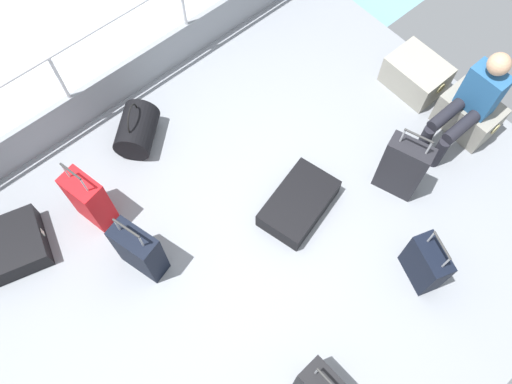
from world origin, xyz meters
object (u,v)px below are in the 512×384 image
Objects in this scene: duffel_bag at (137,130)px; cargo_crate_0 at (416,75)px; suitcase_4 at (139,251)px; passenger_seated at (471,102)px; suitcase_0 at (426,264)px; suitcase_7 at (9,247)px; suitcase_5 at (402,168)px; cargo_crate_1 at (468,115)px; suitcase_1 at (90,200)px; suitcase_6 at (299,203)px.

cargo_crate_0 is at bearing 62.62° from duffel_bag.
suitcase_4 is at bearing -94.24° from cargo_crate_0.
duffel_bag is at bearing -130.06° from passenger_seated.
suitcase_0 reaches higher than duffel_bag.
passenger_seated reaches higher than duffel_bag.
cargo_crate_0 reaches higher than suitcase_7.
suitcase_5 is 2.53m from duffel_bag.
cargo_crate_1 is at bearing 115.88° from suitcase_0.
passenger_seated reaches higher than suitcase_7.
passenger_seated is 1.82× the size of duffel_bag.
suitcase_1 is 0.67m from suitcase_4.
cargo_crate_1 is at bearing 66.56° from suitcase_7.
cargo_crate_0 is 0.76× the size of suitcase_4.
cargo_crate_1 is 4.48m from suitcase_7.
suitcase_1 is at bearing -105.32° from cargo_crate_0.
passenger_seated is 1.21× the size of suitcase_5.
suitcase_6 is at bearing 70.27° from suitcase_4.
suitcase_5 is (0.68, -1.04, 0.19)m from cargo_crate_0.
duffel_bag is at bearing -117.38° from cargo_crate_0.
duffel_bag is at bearing -128.00° from cargo_crate_1.
suitcase_4 is 1.37× the size of duffel_bag.
suitcase_0 is at bearing -47.15° from cargo_crate_0.
passenger_seated is at bearing 118.86° from suitcase_0.
suitcase_5 is (-0.73, 0.48, 0.10)m from suitcase_0.
cargo_crate_1 is 0.80× the size of suitcase_7.
suitcase_5 is (0.01, -1.03, 0.17)m from cargo_crate_1.
duffel_bag reaches higher than suitcase_6.
passenger_seated is 1.55m from suitcase_0.
duffel_bag is (-1.09, 0.71, -0.13)m from suitcase_4.
suitcase_0 is at bearing -61.14° from passenger_seated.
cargo_crate_1 is 0.70× the size of suitcase_1.
duffel_bag is (-1.58, -0.68, 0.08)m from suitcase_6.
suitcase_0 is at bearing 37.97° from suitcase_1.
suitcase_0 is (0.74, -1.33, -0.31)m from passenger_seated.
suitcase_1 reaches higher than suitcase_0.
suitcase_1 is at bearing -61.48° from duffel_bag.
duffel_bag is at bearing 118.52° from suitcase_1.
suitcase_0 is 0.88m from suitcase_5.
suitcase_6 is (-0.42, -0.85, -0.26)m from suitcase_5.
passenger_seated reaches higher than suitcase_5.
duffel_bag is (-0.42, 0.77, -0.14)m from suitcase_1.
suitcase_0 is 0.86× the size of suitcase_4.
suitcase_0 is 2.94m from suitcase_1.
suitcase_0 is 1.22m from suitcase_6.
suitcase_0 is (0.74, -1.52, 0.07)m from cargo_crate_1.
duffel_bag reaches higher than suitcase_7.
suitcase_1 is 2.79m from suitcase_5.
passenger_seated is at bearing 63.25° from suitcase_1.
suitcase_4 reaches higher than cargo_crate_0.
cargo_crate_1 is 0.55× the size of passenger_seated.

